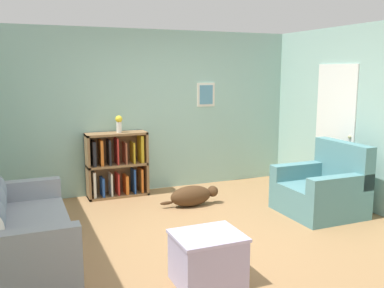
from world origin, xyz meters
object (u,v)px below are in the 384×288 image
(recliner_chair, at_px, (323,189))
(coffee_table, at_px, (208,257))
(bookshelf, at_px, (117,165))
(dog, at_px, (192,196))
(vase, at_px, (119,123))
(couch, at_px, (20,236))

(recliner_chair, height_order, coffee_table, recliner_chair)
(coffee_table, bearing_deg, bookshelf, 92.57)
(bookshelf, distance_m, dog, 1.34)
(vase, bearing_deg, dog, -47.18)
(bookshelf, relative_size, dog, 1.13)
(couch, xyz_separation_m, vase, (1.50, 2.07, 0.83))
(recliner_chair, bearing_deg, dog, 147.78)
(couch, relative_size, recliner_chair, 1.86)
(bookshelf, bearing_deg, coffee_table, -87.43)
(coffee_table, height_order, vase, vase)
(coffee_table, bearing_deg, recliner_chair, 27.52)
(coffee_table, relative_size, dog, 0.70)
(couch, distance_m, bookshelf, 2.55)
(vase, bearing_deg, recliner_chair, -38.26)
(couch, xyz_separation_m, recliner_chair, (3.90, 0.18, 0.01))
(recliner_chair, bearing_deg, coffee_table, -152.48)
(coffee_table, relative_size, vase, 2.37)
(bookshelf, xyz_separation_m, vase, (0.05, -0.02, 0.67))
(dog, bearing_deg, coffee_table, -109.15)
(coffee_table, xyz_separation_m, dog, (0.76, 2.18, -0.10))
(bookshelf, relative_size, coffee_table, 1.62)
(bookshelf, xyz_separation_m, dog, (0.90, -0.93, -0.34))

